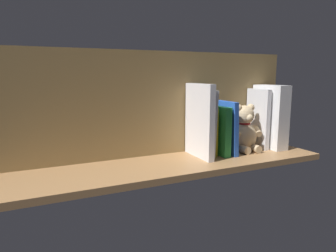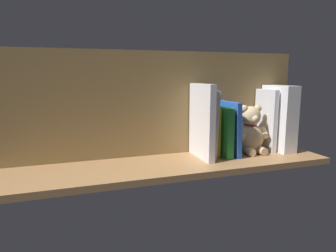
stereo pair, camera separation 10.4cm
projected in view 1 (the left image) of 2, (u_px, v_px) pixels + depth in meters
ground_plane at (168, 165)px, 106.68cm from camera, size 115.88×28.25×2.20cm
shelf_back_panel at (155, 104)px, 113.87cm from camera, size 115.88×1.50×38.68cm
dictionary_thick_white at (270, 117)px, 126.77cm from camera, size 5.95×15.73×25.88cm
book_0 at (258, 119)px, 126.43cm from camera, size 1.92×12.38×24.32cm
teddy_bear at (244, 130)px, 122.21cm from camera, size 15.12×12.28×18.65cm
book_1 at (224, 127)px, 118.12cm from camera, size 2.59×15.40×20.27cm
book_2 at (217, 130)px, 117.15cm from camera, size 2.70×14.89×18.38cm
book_3 at (208, 130)px, 117.34cm from camera, size 1.33×11.72×18.09cm
book_4 at (204, 123)px, 114.60cm from camera, size 2.79×14.25×24.66cm
book_5 at (199, 121)px, 111.80cm from camera, size 2.30×17.25×26.92cm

